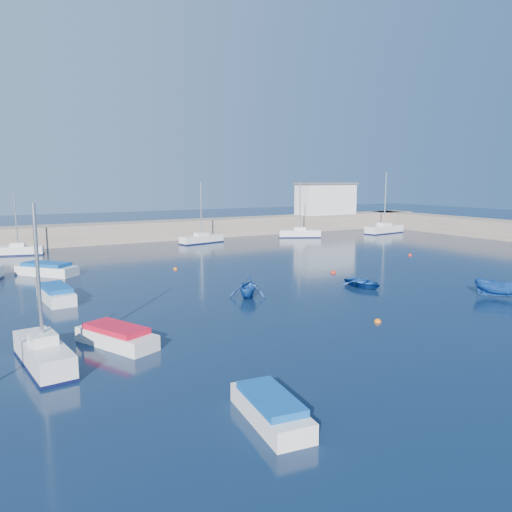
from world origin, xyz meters
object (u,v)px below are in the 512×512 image
dinghy_center (363,283)px  sailboat_6 (202,239)px  motorboat_3 (271,409)px  dinghy_right (500,288)px  motorboat_2 (47,269)px  sailboat_8 (384,229)px  sailboat_7 (300,233)px  sailboat_1 (43,353)px  motorboat_1 (56,294)px  sailboat_5 (18,250)px  dinghy_left (248,286)px  motorboat_0 (116,336)px  harbor_office (326,199)px

dinghy_center → sailboat_6: bearing=83.4°
dinghy_center → motorboat_3: bearing=-146.2°
motorboat_3 → dinghy_right: dinghy_right is taller
sailboat_6 → motorboat_2: 25.29m
sailboat_6 → dinghy_center: size_ratio=2.41×
dinghy_center → sailboat_8: bearing=37.1°
sailboat_7 → sailboat_1: bearing=159.6°
sailboat_6 → motorboat_1: (-21.65, -24.87, -0.02)m
sailboat_6 → sailboat_5: bearing=76.3°
motorboat_3 → dinghy_left: dinghy_left is taller
sailboat_1 → dinghy_right: size_ratio=2.11×
motorboat_0 → sailboat_7: bearing=20.3°
sailboat_7 → motorboat_2: (-36.19, -13.25, -0.07)m
dinghy_left → motorboat_0: bearing=-115.3°
motorboat_1 → motorboat_3: size_ratio=1.11×
motorboat_0 → motorboat_2: 22.23m
sailboat_6 → motorboat_2: (-20.97, -14.14, -0.02)m
motorboat_0 → sailboat_8: bearing=9.1°
motorboat_2 → motorboat_1: bearing=-135.3°
sailboat_7 → dinghy_right: 39.40m
dinghy_center → sailboat_1: bearing=-173.4°
dinghy_left → dinghy_right: (15.83, -8.97, -0.12)m
dinghy_center → sailboat_7: bearing=57.1°
motorboat_0 → motorboat_2: bearing=67.1°
sailboat_1 → motorboat_1: 12.94m
dinghy_center → dinghy_left: bearing=164.5°
motorboat_1 → sailboat_1: bearing=-105.3°
sailboat_8 → dinghy_left: 48.18m
motorboat_0 → dinghy_left: dinghy_left is taller
motorboat_3 → sailboat_8: bearing=49.3°
sailboat_8 → harbor_office: bearing=16.9°
sailboat_5 → motorboat_0: 36.49m
sailboat_7 → dinghy_left: bearing=166.5°
sailboat_6 → sailboat_7: 15.24m
dinghy_center → motorboat_1: bearing=155.5°
harbor_office → dinghy_center: bearing=-123.5°
sailboat_7 → motorboat_0: size_ratio=1.62×
motorboat_0 → motorboat_3: size_ratio=1.15×
sailboat_5 → motorboat_3: sailboat_5 is taller
harbor_office → motorboat_1: 56.88m
harbor_office → sailboat_7: 13.50m
sailboat_1 → sailboat_5: bearing=81.0°
sailboat_1 → sailboat_8: sailboat_8 is taller
dinghy_center → dinghy_right: 9.79m
sailboat_1 → sailboat_5: sailboat_1 is taller
motorboat_2 → dinghy_right: 37.22m
motorboat_3 → dinghy_left: size_ratio=1.43×
sailboat_5 → sailboat_6: bearing=-75.1°
motorboat_0 → dinghy_right: (26.75, -2.95, 0.18)m
sailboat_7 → motorboat_3: sailboat_7 is taller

